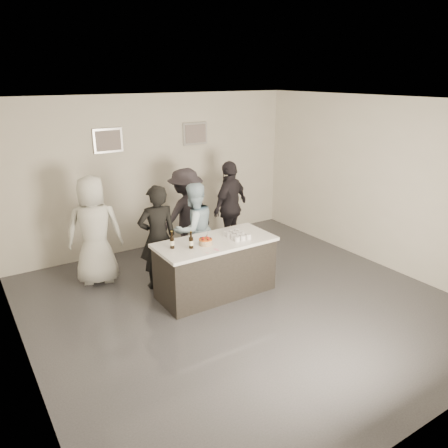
# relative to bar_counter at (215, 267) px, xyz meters

# --- Properties ---
(floor) EXTENTS (6.00, 6.00, 0.00)m
(floor) POSITION_rel_bar_counter_xyz_m (0.15, -0.52, -0.45)
(floor) COLOR #3D3D42
(floor) RESTS_ON ground
(ceiling) EXTENTS (6.00, 6.00, 0.00)m
(ceiling) POSITION_rel_bar_counter_xyz_m (0.15, -0.52, 2.55)
(ceiling) COLOR white
(wall_back) EXTENTS (6.00, 0.04, 3.00)m
(wall_back) POSITION_rel_bar_counter_xyz_m (0.15, 2.48, 1.05)
(wall_back) COLOR beige
(wall_back) RESTS_ON ground
(wall_front) EXTENTS (6.00, 0.04, 3.00)m
(wall_front) POSITION_rel_bar_counter_xyz_m (0.15, -3.52, 1.05)
(wall_front) COLOR beige
(wall_front) RESTS_ON ground
(wall_left) EXTENTS (0.04, 6.00, 3.00)m
(wall_left) POSITION_rel_bar_counter_xyz_m (-2.85, -0.52, 1.05)
(wall_left) COLOR beige
(wall_left) RESTS_ON ground
(wall_right) EXTENTS (0.04, 6.00, 3.00)m
(wall_right) POSITION_rel_bar_counter_xyz_m (3.15, -0.52, 1.05)
(wall_right) COLOR beige
(wall_right) RESTS_ON ground
(picture_left) EXTENTS (0.54, 0.04, 0.44)m
(picture_left) POSITION_rel_bar_counter_xyz_m (-0.75, 2.45, 1.75)
(picture_left) COLOR #B2B2B7
(picture_left) RESTS_ON wall_back
(picture_right) EXTENTS (0.54, 0.04, 0.44)m
(picture_right) POSITION_rel_bar_counter_xyz_m (1.05, 2.45, 1.75)
(picture_right) COLOR #B2B2B7
(picture_right) RESTS_ON wall_back
(bar_counter) EXTENTS (1.86, 0.86, 0.90)m
(bar_counter) POSITION_rel_bar_counter_xyz_m (0.00, 0.00, 0.00)
(bar_counter) COLOR white
(bar_counter) RESTS_ON ground
(cake) EXTENTS (0.21, 0.21, 0.08)m
(cake) POSITION_rel_bar_counter_xyz_m (-0.21, -0.07, 0.49)
(cake) COLOR #DF5B17
(cake) RESTS_ON bar_counter
(beer_bottle_a) EXTENTS (0.07, 0.07, 0.26)m
(beer_bottle_a) POSITION_rel_bar_counter_xyz_m (-0.69, 0.08, 0.58)
(beer_bottle_a) COLOR black
(beer_bottle_a) RESTS_ON bar_counter
(beer_bottle_b) EXTENTS (0.07, 0.07, 0.26)m
(beer_bottle_b) POSITION_rel_bar_counter_xyz_m (-0.46, -0.07, 0.58)
(beer_bottle_b) COLOR black
(beer_bottle_b) RESTS_ON bar_counter
(tumbler_cluster) EXTENTS (0.30, 0.40, 0.08)m
(tumbler_cluster) POSITION_rel_bar_counter_xyz_m (0.37, -0.06, 0.49)
(tumbler_cluster) COLOR gold
(tumbler_cluster) RESTS_ON bar_counter
(candles) EXTENTS (0.24, 0.08, 0.01)m
(candles) POSITION_rel_bar_counter_xyz_m (-0.24, -0.33, 0.45)
(candles) COLOR pink
(candles) RESTS_ON bar_counter
(person_main_black) EXTENTS (0.67, 0.49, 1.72)m
(person_main_black) POSITION_rel_bar_counter_xyz_m (-0.64, 0.72, 0.41)
(person_main_black) COLOR black
(person_main_black) RESTS_ON ground
(person_main_blue) EXTENTS (0.86, 0.71, 1.63)m
(person_main_blue) POSITION_rel_bar_counter_xyz_m (0.10, 0.85, 0.36)
(person_main_blue) COLOR silver
(person_main_blue) RESTS_ON ground
(person_guest_left) EXTENTS (1.04, 0.85, 1.83)m
(person_guest_left) POSITION_rel_bar_counter_xyz_m (-1.44, 1.43, 0.47)
(person_guest_left) COLOR silver
(person_guest_left) RESTS_ON ground
(person_guest_right) EXTENTS (1.14, 0.83, 1.79)m
(person_guest_right) POSITION_rel_bar_counter_xyz_m (1.22, 1.41, 0.45)
(person_guest_right) COLOR #242127
(person_guest_right) RESTS_ON ground
(person_guest_back) EXTENTS (1.21, 0.80, 1.74)m
(person_guest_back) POSITION_rel_bar_counter_xyz_m (0.29, 1.49, 0.42)
(person_guest_back) COLOR #28242B
(person_guest_back) RESTS_ON ground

